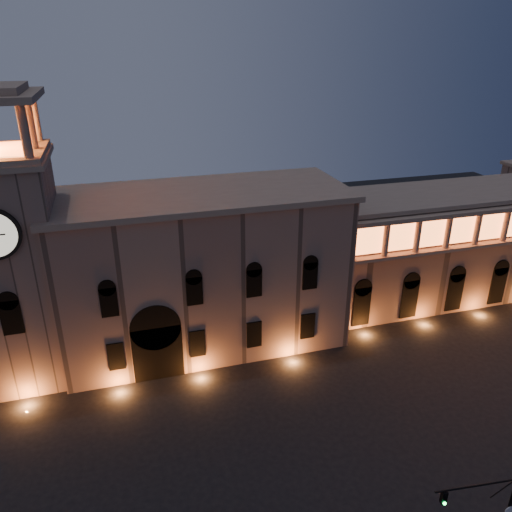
% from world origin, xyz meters
% --- Properties ---
extents(ground, '(160.00, 160.00, 0.00)m').
position_xyz_m(ground, '(0.00, 0.00, 0.00)').
color(ground, black).
rests_on(ground, ground).
extents(government_building, '(30.80, 12.80, 17.60)m').
position_xyz_m(government_building, '(-2.08, 21.93, 8.77)').
color(government_building, '#89695A').
rests_on(government_building, ground).
extents(clock_tower, '(9.80, 9.80, 32.40)m').
position_xyz_m(clock_tower, '(-20.50, 20.98, 12.50)').
color(clock_tower, '#89695A').
rests_on(clock_tower, ground).
extents(colonnade_wing, '(40.60, 11.50, 14.50)m').
position_xyz_m(colonnade_wing, '(32.00, 23.92, 7.33)').
color(colonnade_wing, '#846454').
rests_on(colonnade_wing, ground).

